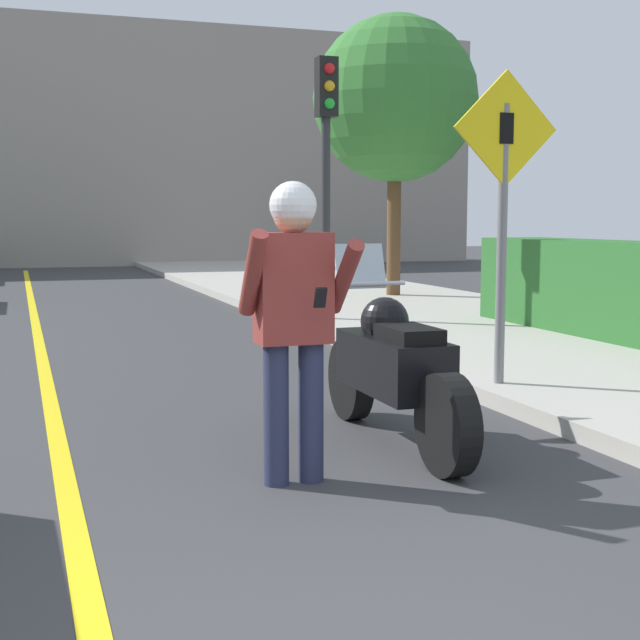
# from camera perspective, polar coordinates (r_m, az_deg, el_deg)

# --- Properties ---
(road_center_line) EXTENTS (0.12, 36.00, 0.01)m
(road_center_line) POSITION_cam_1_polar(r_m,az_deg,el_deg) (8.44, -17.13, -3.68)
(road_center_line) COLOR yellow
(road_center_line) RESTS_ON ground
(building_backdrop) EXTENTS (28.00, 1.20, 7.44)m
(building_backdrop) POSITION_cam_1_polar(r_m,az_deg,el_deg) (28.42, -17.41, 10.78)
(building_backdrop) COLOR gray
(building_backdrop) RESTS_ON ground
(motorcycle) EXTENTS (0.62, 2.13, 1.28)m
(motorcycle) POSITION_cam_1_polar(r_m,az_deg,el_deg) (5.76, 4.66, -3.11)
(motorcycle) COLOR black
(motorcycle) RESTS_ON ground
(person_biker) EXTENTS (0.59, 0.46, 1.65)m
(person_biker) POSITION_cam_1_polar(r_m,az_deg,el_deg) (4.81, -1.69, 1.14)
(person_biker) COLOR #282D4C
(person_biker) RESTS_ON ground
(crossing_sign) EXTENTS (0.91, 0.08, 2.48)m
(crossing_sign) POSITION_cam_1_polar(r_m,az_deg,el_deg) (7.26, 11.66, 7.70)
(crossing_sign) COLOR slate
(crossing_sign) RESTS_ON sidewalk_curb
(traffic_light) EXTENTS (0.26, 0.30, 3.40)m
(traffic_light) POSITION_cam_1_polar(r_m,az_deg,el_deg) (11.85, 0.41, 11.60)
(traffic_light) COLOR #2D2D30
(traffic_light) RESTS_ON sidewalk_curb
(street_tree) EXTENTS (2.82, 2.82, 4.77)m
(street_tree) POSITION_cam_1_polar(r_m,az_deg,el_deg) (15.71, 4.83, 13.86)
(street_tree) COLOR brown
(street_tree) RESTS_ON sidewalk_curb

